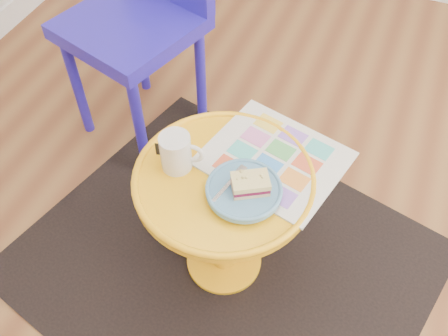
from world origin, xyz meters
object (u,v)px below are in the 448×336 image
at_px(side_table, 224,205).
at_px(newspaper, 274,158).
at_px(mug, 177,151).
at_px(chair, 143,1).
at_px(plate, 244,190).

height_order(side_table, newspaper, newspaper).
xyz_separation_m(side_table, newspaper, (0.11, 0.11, 0.14)).
bearing_deg(mug, chair, 114.97).
relative_size(chair, mug, 7.96).
height_order(newspaper, mug, mug).
relative_size(newspaper, mug, 3.04).
bearing_deg(side_table, chair, 133.90).
xyz_separation_m(chair, newspaper, (0.65, -0.45, -0.08)).
relative_size(mug, plate, 0.61).
xyz_separation_m(side_table, mug, (-0.13, -0.01, 0.19)).
relative_size(side_table, plate, 2.49).
relative_size(side_table, chair, 0.52).
distance_m(chair, newspaper, 0.79).
bearing_deg(plate, side_table, 153.26).
distance_m(side_table, mug, 0.24).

